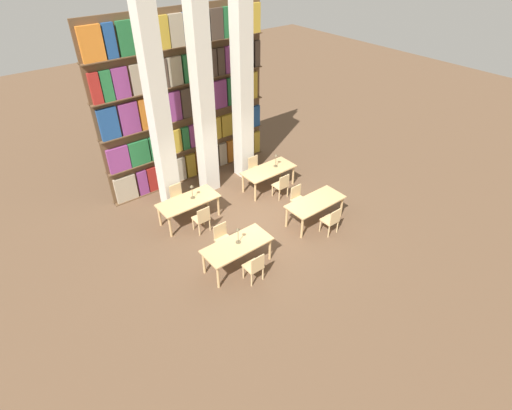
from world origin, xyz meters
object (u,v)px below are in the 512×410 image
chair_3 (298,199)px  chair_5 (178,197)px  chair_6 (282,185)px  reading_table_3 (269,172)px  pillar_right (242,92)px  desk_lamp_2 (276,158)px  chair_2 (331,220)px  desk_lamp_0 (238,233)px  chair_4 (202,218)px  reading_table_1 (315,204)px  desk_lamp_1 (192,189)px  chair_0 (255,267)px  reading_table_0 (237,247)px  reading_table_2 (188,203)px  chair_7 (255,168)px  chair_1 (223,238)px  pillar_center (203,103)px  pillar_left (159,115)px

chair_3 → chair_5: (-2.85, 2.37, 0.00)m
chair_6 → reading_table_3: bearing=87.6°
pillar_right → desk_lamp_2: 2.37m
chair_2 → desk_lamp_0: bearing=167.6°
chair_3 → chair_4: size_ratio=1.00×
chair_4 → chair_6: (2.96, -0.10, 0.00)m
reading_table_1 → desk_lamp_2: bearing=79.8°
desk_lamp_1 → reading_table_3: (2.83, -0.11, -0.40)m
chair_0 → chair_4: (0.03, 2.48, 0.00)m
reading_table_1 → chair_5: chair_5 is taller
reading_table_0 → reading_table_3: same height
pillar_right → reading_table_2: pillar_right is taller
desk_lamp_0 → desk_lamp_2: bearing=35.6°
chair_2 → chair_7: same height
desk_lamp_2 → chair_1: bearing=-152.9°
reading_table_3 → desk_lamp_2: size_ratio=3.89×
chair_2 → desk_lamp_1: 4.13m
reading_table_0 → desk_lamp_1: (0.20, 2.50, 0.40)m
pillar_center → chair_7: bearing=-22.0°
pillar_center → chair_2: bearing=-71.9°
chair_1 → chair_2: bearing=156.3°
desk_lamp_0 → pillar_center: bearing=68.4°
chair_1 → chair_3: same height
pillar_right → desk_lamp_0: pillar_right is taller
desk_lamp_2 → chair_6: bearing=-115.7°
chair_2 → reading_table_3: bearing=87.4°
chair_6 → reading_table_0: bearing=-150.6°
chair_5 → reading_table_3: 3.09m
reading_table_0 → desk_lamp_0: 0.42m
reading_table_0 → chair_5: bearing=89.1°
chair_4 → chair_5: (0.00, 1.38, 0.00)m
reading_table_3 → chair_2: bearing=-92.6°
chair_4 → desk_lamp_1: desk_lamp_1 is taller
desk_lamp_0 → reading_table_1: bearing=1.4°
chair_4 → chair_5: 1.38m
chair_1 → chair_2: (2.88, -1.27, 0.00)m
chair_5 → reading_table_3: chair_5 is taller
desk_lamp_0 → reading_table_3: bearing=38.3°
chair_0 → reading_table_2: chair_0 is taller
pillar_center → chair_6: 3.55m
pillar_left → chair_1: bearing=-90.3°
reading_table_0 → pillar_center: bearing=67.7°
desk_lamp_0 → reading_table_1: desk_lamp_0 is taller
chair_1 → desk_lamp_2: (3.31, 1.69, 0.58)m
chair_1 → chair_6: (2.98, 1.00, 0.00)m
reading_table_1 → reading_table_2: 3.74m
pillar_right → chair_5: bearing=-170.2°
reading_table_0 → chair_2: bearing=-11.2°
reading_table_2 → pillar_right: bearing=22.1°
reading_table_0 → chair_4: (0.05, 1.79, -0.18)m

